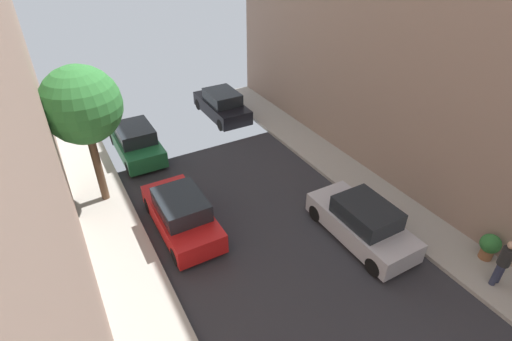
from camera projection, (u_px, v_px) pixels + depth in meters
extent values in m
cube|color=red|center=(182.00, 217.00, 14.34)|extent=(1.76, 4.20, 0.76)
cube|color=#1E2328|center=(181.00, 204.00, 13.84)|extent=(1.56, 2.10, 0.64)
cylinder|color=black|center=(149.00, 205.00, 15.27)|extent=(0.22, 0.64, 0.64)
cylinder|color=black|center=(187.00, 194.00, 15.91)|extent=(0.22, 0.64, 0.64)
cylinder|color=black|center=(177.00, 256.00, 13.02)|extent=(0.22, 0.64, 0.64)
cylinder|color=black|center=(219.00, 240.00, 13.66)|extent=(0.22, 0.64, 0.64)
cube|color=#1E6638|center=(136.00, 144.00, 18.81)|extent=(1.76, 4.20, 0.76)
cube|color=#1E2328|center=(135.00, 133.00, 18.32)|extent=(1.56, 2.10, 0.64)
cylinder|color=black|center=(113.00, 139.00, 19.74)|extent=(0.22, 0.64, 0.64)
cylinder|color=black|center=(144.00, 132.00, 20.38)|extent=(0.22, 0.64, 0.64)
cylinder|color=black|center=(129.00, 168.00, 17.49)|extent=(0.22, 0.64, 0.64)
cylinder|color=black|center=(163.00, 159.00, 18.13)|extent=(0.22, 0.64, 0.64)
cube|color=silver|center=(361.00, 225.00, 13.95)|extent=(1.76, 4.20, 0.76)
cube|color=#1E2328|center=(367.00, 213.00, 13.45)|extent=(1.56, 2.10, 0.64)
cylinder|color=black|center=(316.00, 213.00, 14.88)|extent=(0.22, 0.64, 0.64)
cylinder|color=black|center=(348.00, 201.00, 15.52)|extent=(0.22, 0.64, 0.64)
cylinder|color=black|center=(374.00, 267.00, 12.63)|extent=(0.22, 0.64, 0.64)
cylinder|color=black|center=(409.00, 250.00, 13.27)|extent=(0.22, 0.64, 0.64)
cube|color=black|center=(222.00, 108.00, 22.35)|extent=(1.76, 4.20, 0.76)
cube|color=#1E2328|center=(222.00, 97.00, 21.85)|extent=(1.56, 2.10, 0.64)
cylinder|color=black|center=(199.00, 104.00, 23.28)|extent=(0.22, 0.64, 0.64)
cylinder|color=black|center=(223.00, 99.00, 23.92)|extent=(0.22, 0.64, 0.64)
cylinder|color=black|center=(221.00, 125.00, 21.03)|extent=(0.22, 0.64, 0.64)
cylinder|color=black|center=(247.00, 119.00, 21.67)|extent=(0.22, 0.64, 0.64)
cylinder|color=#2D334C|center=(496.00, 275.00, 12.04)|extent=(0.18, 0.18, 0.82)
cylinder|color=#2D334C|center=(500.00, 272.00, 12.13)|extent=(0.18, 0.18, 0.82)
cylinder|color=#262626|center=(506.00, 257.00, 11.68)|extent=(0.36, 0.36, 0.64)
sphere|color=tan|center=(512.00, 245.00, 11.43)|extent=(0.24, 0.24, 0.24)
cylinder|color=brown|center=(98.00, 166.00, 15.13)|extent=(0.30, 0.30, 3.03)
sphere|color=#2D7233|center=(82.00, 105.00, 13.71)|extent=(2.81, 2.81, 2.81)
cylinder|color=brown|center=(486.00, 253.00, 13.10)|extent=(0.42, 0.42, 0.37)
sphere|color=#2D7233|center=(491.00, 244.00, 12.85)|extent=(0.66, 0.66, 0.66)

